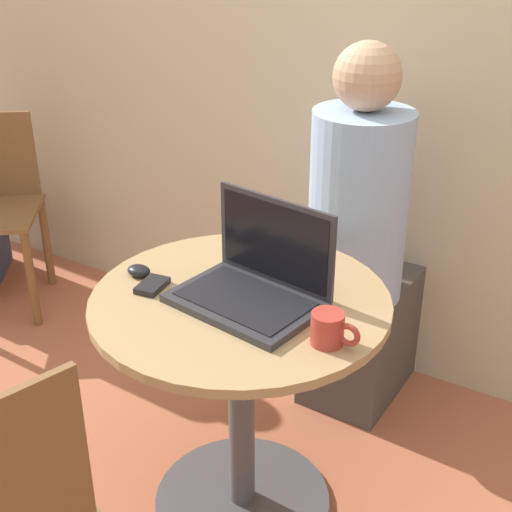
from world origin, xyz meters
The scene contains 8 objects.
ground_plane centered at (0.00, 0.00, 0.00)m, with size 12.00×12.00×0.00m, color #B26042.
back_wall centered at (0.00, 0.92, 1.30)m, with size 7.00×0.05×2.60m.
round_table centered at (0.00, 0.00, 0.49)m, with size 0.77×0.77×0.70m.
laptop centered at (0.04, 0.01, 0.76)m, with size 0.39×0.29×0.25m.
cell_phone centered at (-0.22, -0.08, 0.71)m, with size 0.07×0.10×0.02m.
computer_mouse centered at (-0.29, -0.04, 0.72)m, with size 0.07×0.05×0.03m.
coffee_cup centered at (0.29, -0.07, 0.74)m, with size 0.12×0.08×0.08m.
person_seated centered at (0.06, 0.65, 0.53)m, with size 0.31×0.48×1.26m.
Camera 1 is at (0.85, -1.32, 1.61)m, focal length 50.00 mm.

